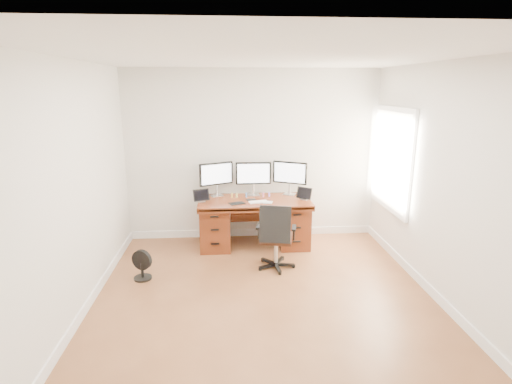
{
  "coord_description": "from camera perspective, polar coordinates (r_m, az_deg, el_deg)",
  "views": [
    {
      "loc": [
        -0.41,
        -4.04,
        2.42
      ],
      "look_at": [
        0.0,
        1.5,
        0.95
      ],
      "focal_mm": 28.0,
      "sensor_mm": 36.0,
      "label": 1
    }
  ],
  "objects": [
    {
      "name": "keyboard",
      "position": [
        5.94,
        0.34,
        -1.41
      ],
      "size": [
        0.29,
        0.17,
        0.01
      ],
      "primitive_type": "cube",
      "rotation": [
        0.0,
        0.0,
        0.2
      ],
      "color": "white",
      "rests_on": "desk"
    },
    {
      "name": "tablet_right",
      "position": [
        6.11,
        6.91,
        -0.31
      ],
      "size": [
        0.23,
        0.2,
        0.19
      ],
      "rotation": [
        0.0,
        0.0,
        -0.65
      ],
      "color": "silver",
      "rests_on": "desk"
    },
    {
      "name": "phone",
      "position": [
        6.07,
        -0.71,
        -1.1
      ],
      "size": [
        0.16,
        0.1,
        0.01
      ],
      "primitive_type": "cube",
      "rotation": [
        0.0,
        0.0,
        0.24
      ],
      "color": "black",
      "rests_on": "desk"
    },
    {
      "name": "monitor_center",
      "position": [
        6.26,
        -0.38,
        2.53
      ],
      "size": [
        0.55,
        0.14,
        0.53
      ],
      "rotation": [
        0.0,
        0.0,
        -0.0
      ],
      "color": "silver",
      "rests_on": "desk"
    },
    {
      "name": "office_chair",
      "position": [
        5.47,
        2.83,
        -7.91
      ],
      "size": [
        0.59,
        0.59,
        0.93
      ],
      "rotation": [
        0.0,
        0.0,
        -0.21
      ],
      "color": "black",
      "rests_on": "ground"
    },
    {
      "name": "monitor_left",
      "position": [
        6.25,
        -5.7,
        2.43
      ],
      "size": [
        0.51,
        0.26,
        0.53
      ],
      "rotation": [
        0.0,
        0.0,
        0.44
      ],
      "color": "silver",
      "rests_on": "desk"
    },
    {
      "name": "ground",
      "position": [
        4.72,
        1.4,
        -15.99
      ],
      "size": [
        4.5,
        4.5,
        0.0
      ],
      "primitive_type": "plane",
      "color": "brown",
      "rests_on": "ground"
    },
    {
      "name": "figurine_orange",
      "position": [
        6.2,
        -3.46,
        -0.42
      ],
      "size": [
        0.03,
        0.03,
        0.07
      ],
      "color": "gold",
      "rests_on": "desk"
    },
    {
      "name": "desk",
      "position": [
        6.22,
        -0.23,
        -4.11
      ],
      "size": [
        1.7,
        0.8,
        0.75
      ],
      "color": "#602913",
      "rests_on": "ground"
    },
    {
      "name": "right_wall",
      "position": [
        4.91,
        25.27,
        0.86
      ],
      "size": [
        0.1,
        4.5,
        2.7
      ],
      "color": "silver",
      "rests_on": "ground"
    },
    {
      "name": "tablet_left",
      "position": [
        6.01,
        -7.82,
        -0.59
      ],
      "size": [
        0.25,
        0.14,
        0.19
      ],
      "rotation": [
        0.0,
        0.0,
        0.34
      ],
      "color": "silver",
      "rests_on": "desk"
    },
    {
      "name": "drawing_tablet",
      "position": [
        5.88,
        -2.74,
        -1.63
      ],
      "size": [
        0.26,
        0.21,
        0.01
      ],
      "primitive_type": "cube",
      "rotation": [
        0.0,
        0.0,
        0.36
      ],
      "color": "black",
      "rests_on": "desk"
    },
    {
      "name": "back_wall",
      "position": [
        6.39,
        -0.5,
        5.19
      ],
      "size": [
        4.0,
        0.1,
        2.7
      ],
      "primitive_type": "cube",
      "color": "silver",
      "rests_on": "ground"
    },
    {
      "name": "figurine_purple",
      "position": [
        6.24,
        1.89,
        -0.32
      ],
      "size": [
        0.03,
        0.03,
        0.07
      ],
      "color": "#8860D9",
      "rests_on": "desk"
    },
    {
      "name": "floor_fan",
      "position": [
        5.42,
        -15.98,
        -10.06
      ],
      "size": [
        0.27,
        0.23,
        0.39
      ],
      "rotation": [
        0.0,
        0.0,
        -0.4
      ],
      "color": "black",
      "rests_on": "ground"
    },
    {
      "name": "trackpad",
      "position": [
        5.93,
        1.72,
        -1.48
      ],
      "size": [
        0.15,
        0.15,
        0.01
      ],
      "primitive_type": "cube",
      "rotation": [
        0.0,
        0.0,
        -0.25
      ],
      "color": "silver",
      "rests_on": "desk"
    },
    {
      "name": "figurine_pink",
      "position": [
        6.23,
        1.06,
        -0.33
      ],
      "size": [
        0.03,
        0.03,
        0.07
      ],
      "color": "pink",
      "rests_on": "desk"
    },
    {
      "name": "figurine_blue",
      "position": [
        6.21,
        -1.38,
        -0.38
      ],
      "size": [
        0.03,
        0.03,
        0.07
      ],
      "color": "#5A93E3",
      "rests_on": "desk"
    },
    {
      "name": "monitor_right",
      "position": [
        6.33,
        4.86,
        2.6
      ],
      "size": [
        0.51,
        0.28,
        0.53
      ],
      "rotation": [
        0.0,
        0.0,
        -0.47
      ],
      "color": "silver",
      "rests_on": "desk"
    },
    {
      "name": "figurine_yellow",
      "position": [
        6.2,
        -2.78,
        -0.41
      ],
      "size": [
        0.03,
        0.03,
        0.07
      ],
      "color": "#D0C869",
      "rests_on": "desk"
    }
  ]
}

